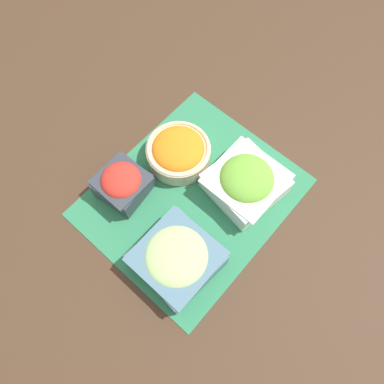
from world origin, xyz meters
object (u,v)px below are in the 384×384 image
(carrot_bowl, at_px, (178,151))
(tomato_bowl, at_px, (122,183))
(cucumber_bowl, at_px, (177,258))
(lettuce_bowl, at_px, (246,182))

(carrot_bowl, xyz_separation_m, tomato_bowl, (0.17, -0.04, 0.01))
(tomato_bowl, xyz_separation_m, cucumber_bowl, (0.05, 0.24, -0.00))
(lettuce_bowl, distance_m, tomato_bowl, 0.32)
(lettuce_bowl, xyz_separation_m, tomato_bowl, (0.21, -0.23, -0.00))
(lettuce_bowl, bearing_deg, tomato_bowl, -47.74)
(carrot_bowl, distance_m, cucumber_bowl, 0.29)
(carrot_bowl, bearing_deg, cucumber_bowl, 41.62)
(tomato_bowl, bearing_deg, lettuce_bowl, 132.26)
(carrot_bowl, height_order, tomato_bowl, tomato_bowl)
(carrot_bowl, relative_size, cucumber_bowl, 0.93)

